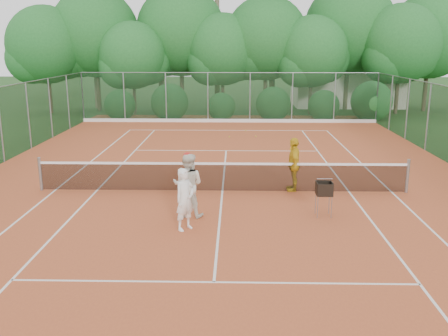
{
  "coord_description": "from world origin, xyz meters",
  "views": [
    {
      "loc": [
        0.42,
        -15.56,
        4.66
      ],
      "look_at": [
        0.08,
        -1.2,
        1.1
      ],
      "focal_mm": 40.0,
      "sensor_mm": 36.0,
      "label": 1
    }
  ],
  "objects_px": {
    "player_center_grp": "(188,185)",
    "player_yellow": "(294,164)",
    "player_white": "(185,199)",
    "ball_hopper": "(324,189)"
  },
  "relations": [
    {
      "from": "ball_hopper",
      "to": "player_yellow",
      "type": "bearing_deg",
      "value": 104.41
    },
    {
      "from": "player_center_grp",
      "to": "ball_hopper",
      "type": "relative_size",
      "value": 1.87
    },
    {
      "from": "player_white",
      "to": "ball_hopper",
      "type": "relative_size",
      "value": 1.67
    },
    {
      "from": "player_yellow",
      "to": "ball_hopper",
      "type": "bearing_deg",
      "value": 11.86
    },
    {
      "from": "player_center_grp",
      "to": "player_yellow",
      "type": "xyz_separation_m",
      "value": [
        3.19,
        2.58,
        -0.02
      ]
    },
    {
      "from": "player_white",
      "to": "player_center_grp",
      "type": "xyz_separation_m",
      "value": [
        -0.02,
        1.05,
        0.09
      ]
    },
    {
      "from": "player_yellow",
      "to": "ball_hopper",
      "type": "distance_m",
      "value": 2.56
    },
    {
      "from": "player_white",
      "to": "player_center_grp",
      "type": "height_order",
      "value": "player_center_grp"
    },
    {
      "from": "ball_hopper",
      "to": "player_white",
      "type": "bearing_deg",
      "value": -161.49
    },
    {
      "from": "player_center_grp",
      "to": "player_yellow",
      "type": "bearing_deg",
      "value": 38.95
    }
  ]
}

